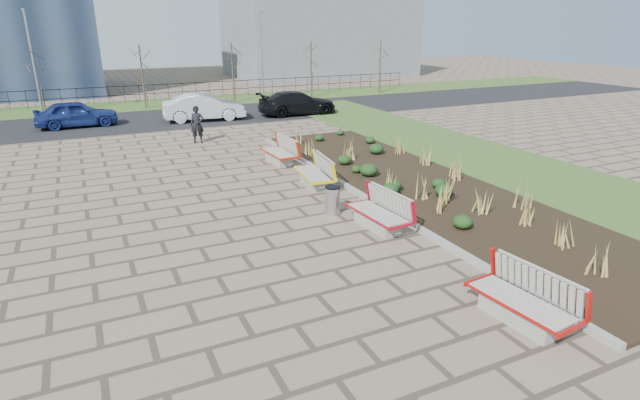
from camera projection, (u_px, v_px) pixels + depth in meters
name	position (u px, v px, depth m)	size (l,w,h in m)	color
ground	(317.00, 295.00, 10.37)	(120.00, 120.00, 0.00)	#766151
planting_bed	(419.00, 186.00, 17.14)	(4.50, 18.00, 0.10)	black
planting_curb	(361.00, 195.00, 16.19)	(0.16, 18.00, 0.15)	gray
grass_verge_near	(521.00, 170.00, 19.08)	(5.00, 38.00, 0.04)	#33511E
grass_verge_far	(143.00, 105.00, 34.16)	(80.00, 5.00, 0.04)	#33511E
road	(157.00, 120.00, 29.07)	(80.00, 7.00, 0.02)	black
bench_a	(521.00, 299.00, 9.26)	(0.90, 2.10, 1.00)	#B8100C
bench_b	(377.00, 211.00, 13.56)	(0.90, 2.10, 1.00)	#B60C21
bench_c	(313.00, 172.00, 17.13)	(0.90, 2.10, 1.00)	yellow
bench_d	(278.00, 151.00, 19.93)	(0.90, 2.10, 1.00)	red
litter_bin	(333.00, 201.00, 14.63)	(0.45, 0.45, 0.83)	#B2B2B7
pedestrian	(197.00, 125.00, 23.21)	(0.63, 0.41, 1.73)	black
car_blue	(76.00, 114.00, 26.79)	(1.67, 4.15, 1.41)	navy
car_silver	(204.00, 107.00, 28.57)	(1.60, 4.59, 1.51)	#B2B4BB
car_black	(298.00, 103.00, 30.46)	(1.96, 4.82, 1.40)	black
tree_b	(37.00, 81.00, 29.77)	(1.40, 1.40, 4.00)	#4C3D2D
tree_c	(142.00, 77.00, 32.21)	(1.40, 1.40, 4.00)	#4C3D2D
tree_d	(233.00, 73.00, 34.65)	(1.40, 1.40, 4.00)	#4C3D2D
tree_e	(311.00, 70.00, 37.09)	(1.40, 1.40, 4.00)	#4C3D2D
tree_f	(380.00, 67.00, 39.52)	(1.40, 1.40, 4.00)	#4C3D2D
lamp_west	(34.00, 65.00, 29.01)	(0.24, 0.60, 6.00)	gray
lamp_east	(262.00, 58.00, 34.70)	(0.24, 0.60, 6.00)	gray
railing_fence	(139.00, 93.00, 35.23)	(44.00, 0.10, 1.20)	black
building_grey	(319.00, 26.00, 52.52)	(18.00, 12.00, 10.00)	slate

